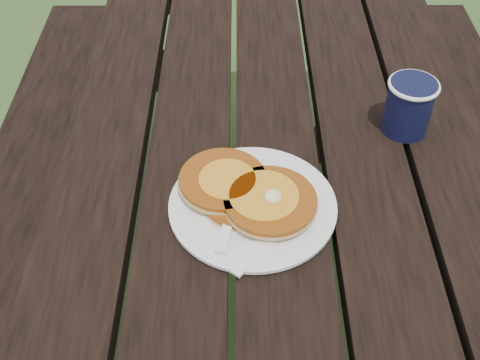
{
  "coord_description": "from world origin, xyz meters",
  "views": [
    {
      "loc": [
        -0.07,
        -0.92,
        1.45
      ],
      "look_at": [
        -0.06,
        -0.27,
        0.8
      ],
      "focal_mm": 45.0,
      "sensor_mm": 36.0,
      "label": 1
    }
  ],
  "objects_px": {
    "picnic_table": "(267,229)",
    "pancake_stack": "(247,192)",
    "plate": "(253,206)",
    "coffee_cup": "(409,104)"
  },
  "relations": [
    {
      "from": "picnic_table",
      "to": "pancake_stack",
      "type": "height_order",
      "value": "pancake_stack"
    },
    {
      "from": "plate",
      "to": "pancake_stack",
      "type": "distance_m",
      "value": 0.02
    },
    {
      "from": "picnic_table",
      "to": "plate",
      "type": "bearing_deg",
      "value": -98.93
    },
    {
      "from": "plate",
      "to": "coffee_cup",
      "type": "xyz_separation_m",
      "value": [
        0.27,
        0.19,
        0.05
      ]
    },
    {
      "from": "picnic_table",
      "to": "pancake_stack",
      "type": "bearing_deg",
      "value": -100.98
    },
    {
      "from": "coffee_cup",
      "to": "pancake_stack",
      "type": "bearing_deg",
      "value": -147.37
    },
    {
      "from": "pancake_stack",
      "to": "plate",
      "type": "bearing_deg",
      "value": -53.13
    },
    {
      "from": "picnic_table",
      "to": "plate",
      "type": "height_order",
      "value": "plate"
    },
    {
      "from": "plate",
      "to": "coffee_cup",
      "type": "bearing_deg",
      "value": 34.96
    },
    {
      "from": "coffee_cup",
      "to": "picnic_table",
      "type": "bearing_deg",
      "value": 159.15
    }
  ]
}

